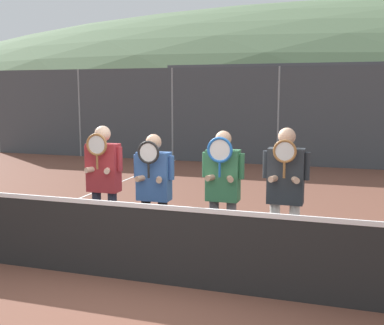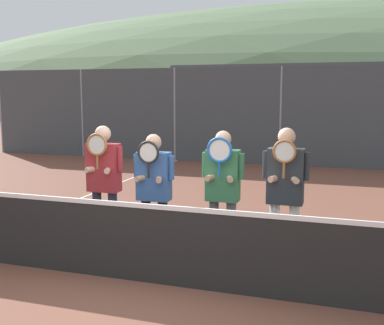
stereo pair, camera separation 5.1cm
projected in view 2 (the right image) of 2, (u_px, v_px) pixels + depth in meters
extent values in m
plane|color=brown|center=(162.00, 284.00, 5.72)|extent=(120.00, 120.00, 0.00)
ellipsoid|color=#5B7551|center=(333.00, 110.00, 59.53)|extent=(122.59, 68.11, 23.84)
cube|color=tan|center=(343.00, 106.00, 23.45)|extent=(15.47, 5.00, 3.17)
cube|color=#4C4C51|center=(345.00, 69.00, 23.20)|extent=(15.97, 5.50, 0.36)
cylinder|color=gray|center=(1.00, 112.00, 18.04)|extent=(0.06, 0.06, 3.05)
cylinder|color=gray|center=(82.00, 113.00, 16.96)|extent=(0.06, 0.06, 3.05)
cylinder|color=gray|center=(175.00, 115.00, 15.89)|extent=(0.06, 0.06, 3.05)
cylinder|color=gray|center=(281.00, 116.00, 14.81)|extent=(0.06, 0.06, 3.05)
cube|color=#42474C|center=(281.00, 116.00, 14.81)|extent=(20.88, 0.02, 3.05)
cube|color=black|center=(161.00, 247.00, 5.66)|extent=(8.95, 0.02, 0.92)
cube|color=white|center=(161.00, 207.00, 5.59)|extent=(8.95, 0.03, 0.06)
cube|color=white|center=(59.00, 206.00, 9.59)|extent=(0.05, 16.00, 0.01)
cylinder|color=#232838|center=(98.00, 220.00, 6.97)|extent=(0.13, 0.13, 0.86)
cylinder|color=#232838|center=(113.00, 221.00, 6.89)|extent=(0.13, 0.13, 0.86)
cube|color=maroon|center=(104.00, 168.00, 6.81)|extent=(0.46, 0.22, 0.68)
sphere|color=#DBB293|center=(103.00, 134.00, 6.74)|extent=(0.23, 0.23, 0.23)
cylinder|color=maroon|center=(88.00, 157.00, 6.87)|extent=(0.08, 0.08, 0.34)
cylinder|color=maroon|center=(120.00, 159.00, 6.72)|extent=(0.08, 0.08, 0.34)
cylinder|color=#DBB293|center=(94.00, 169.00, 6.77)|extent=(0.16, 0.27, 0.08)
cylinder|color=#DBB293|center=(108.00, 170.00, 6.70)|extent=(0.16, 0.27, 0.08)
cylinder|color=#936033|center=(97.00, 162.00, 6.63)|extent=(0.03, 0.03, 0.20)
torus|color=#936033|center=(97.00, 145.00, 6.60)|extent=(0.32, 0.03, 0.32)
cylinder|color=silver|center=(97.00, 145.00, 6.60)|extent=(0.26, 0.00, 0.26)
cylinder|color=black|center=(146.00, 229.00, 6.59)|extent=(0.13, 0.13, 0.82)
cylinder|color=black|center=(163.00, 230.00, 6.52)|extent=(0.13, 0.13, 0.82)
cube|color=#335693|center=(154.00, 176.00, 6.45)|extent=(0.44, 0.22, 0.65)
sphere|color=tan|center=(153.00, 142.00, 6.38)|extent=(0.21, 0.21, 0.21)
cylinder|color=#335693|center=(137.00, 166.00, 6.50)|extent=(0.08, 0.08, 0.32)
cylinder|color=#335693|center=(171.00, 168.00, 6.35)|extent=(0.08, 0.08, 0.32)
cylinder|color=tan|center=(144.00, 178.00, 6.40)|extent=(0.16, 0.27, 0.08)
cylinder|color=tan|center=(159.00, 179.00, 6.33)|extent=(0.16, 0.27, 0.08)
cylinder|color=black|center=(148.00, 170.00, 6.26)|extent=(0.03, 0.03, 0.20)
torus|color=black|center=(148.00, 152.00, 6.23)|extent=(0.30, 0.03, 0.30)
cylinder|color=silver|center=(148.00, 152.00, 6.23)|extent=(0.25, 0.00, 0.25)
cylinder|color=#56565B|center=(214.00, 231.00, 6.43)|extent=(0.13, 0.13, 0.85)
cylinder|color=#56565B|center=(231.00, 233.00, 6.35)|extent=(0.13, 0.13, 0.85)
cube|color=#337047|center=(223.00, 175.00, 6.28)|extent=(0.43, 0.22, 0.67)
sphere|color=tan|center=(223.00, 139.00, 6.21)|extent=(0.21, 0.21, 0.21)
cylinder|color=#337047|center=(205.00, 165.00, 6.33)|extent=(0.08, 0.08, 0.33)
cylinder|color=#337047|center=(241.00, 166.00, 6.19)|extent=(0.08, 0.08, 0.33)
cylinder|color=tan|center=(213.00, 177.00, 6.23)|extent=(0.16, 0.27, 0.08)
cylinder|color=tan|center=(229.00, 178.00, 6.16)|extent=(0.16, 0.27, 0.08)
cylinder|color=#1E5BAD|center=(219.00, 169.00, 6.10)|extent=(0.03, 0.03, 0.20)
torus|color=#1E5BAD|center=(220.00, 150.00, 6.06)|extent=(0.33, 0.04, 0.33)
cylinder|color=silver|center=(220.00, 150.00, 6.06)|extent=(0.27, 0.00, 0.27)
cylinder|color=white|center=(274.00, 236.00, 6.14)|extent=(0.13, 0.13, 0.88)
cylinder|color=white|center=(294.00, 238.00, 6.06)|extent=(0.13, 0.13, 0.88)
cube|color=#282D33|center=(286.00, 176.00, 5.98)|extent=(0.45, 0.22, 0.70)
sphere|color=tan|center=(287.00, 136.00, 5.91)|extent=(0.22, 0.22, 0.22)
cylinder|color=#282D33|center=(266.00, 164.00, 6.04)|extent=(0.08, 0.08, 0.34)
cylinder|color=#282D33|center=(306.00, 166.00, 5.89)|extent=(0.08, 0.08, 0.34)
cylinder|color=tan|center=(275.00, 178.00, 5.94)|extent=(0.16, 0.27, 0.08)
cylinder|color=tan|center=(294.00, 179.00, 5.87)|extent=(0.16, 0.27, 0.08)
cylinder|color=#936033|center=(284.00, 170.00, 5.80)|extent=(0.03, 0.03, 0.20)
torus|color=#936033|center=(284.00, 151.00, 5.77)|extent=(0.29, 0.03, 0.29)
cylinder|color=silver|center=(284.00, 151.00, 5.77)|extent=(0.24, 0.00, 0.24)
cube|color=#B2B7BC|center=(124.00, 129.00, 20.20)|extent=(4.60, 1.79, 0.84)
cube|color=#2D3842|center=(123.00, 111.00, 20.09)|extent=(2.53, 1.65, 0.68)
cylinder|color=black|center=(148.00, 142.00, 18.94)|extent=(0.60, 0.16, 0.60)
cylinder|color=black|center=(165.00, 138.00, 20.66)|extent=(0.60, 0.16, 0.60)
cylinder|color=black|center=(81.00, 140.00, 19.86)|extent=(0.60, 0.16, 0.60)
cylinder|color=black|center=(103.00, 136.00, 21.58)|extent=(0.60, 0.16, 0.60)
cube|color=#285638|center=(237.00, 132.00, 19.07)|extent=(4.06, 1.80, 0.78)
cube|color=#2D3842|center=(237.00, 114.00, 18.97)|extent=(2.23, 1.66, 0.64)
cylinder|color=black|center=(266.00, 145.00, 17.86)|extent=(0.60, 0.16, 0.60)
cylinder|color=black|center=(273.00, 141.00, 19.59)|extent=(0.60, 0.16, 0.60)
cylinder|color=black|center=(198.00, 143.00, 18.67)|extent=(0.60, 0.16, 0.60)
cylinder|color=black|center=(211.00, 139.00, 20.40)|extent=(0.60, 0.16, 0.60)
cube|color=#B2B7BC|center=(359.00, 136.00, 17.26)|extent=(4.26, 1.80, 0.81)
cube|color=#2D3842|center=(360.00, 115.00, 17.15)|extent=(2.34, 1.66, 0.67)
cylinder|color=black|center=(317.00, 148.00, 16.88)|extent=(0.60, 0.16, 0.60)
cylinder|color=black|center=(321.00, 143.00, 18.61)|extent=(0.60, 0.16, 0.60)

